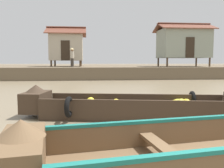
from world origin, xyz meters
TOP-DOWN VIEW (x-y plane):
  - ground_plane at (0.00, 10.00)m, footprint 300.00×300.00m
  - riverbank_strip at (0.00, 26.57)m, footprint 160.00×20.00m
  - banana_boat at (-0.52, 3.85)m, footprint 6.13×2.09m
  - stilt_house_left at (-3.80, 21.44)m, footprint 3.73×3.50m
  - stilt_house_mid_left at (7.21, 19.89)m, footprint 5.06×3.63m
  - vendor_person at (-3.15, 19.09)m, footprint 0.44×0.44m

SIDE VIEW (x-z plane):
  - ground_plane at x=0.00m, z-range 0.00..0.00m
  - banana_boat at x=-0.52m, z-range -0.14..0.71m
  - riverbank_strip at x=0.00m, z-range 0.00..1.02m
  - vendor_person at x=-3.15m, z-range 1.11..2.77m
  - stilt_house_left at x=-3.80m, z-range 1.04..4.84m
  - stilt_house_mid_left at x=7.21m, z-range 1.19..5.26m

